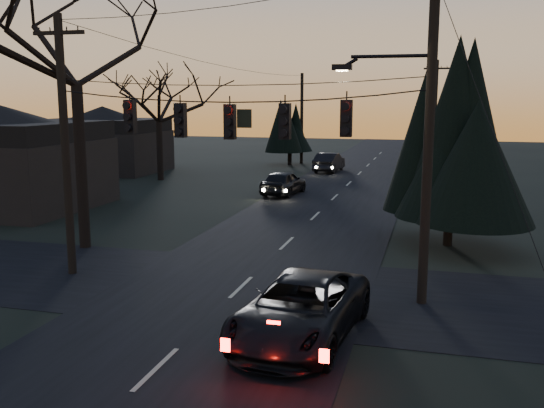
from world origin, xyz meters
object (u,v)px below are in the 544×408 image
(utility_pole_right, at_px, (421,303))
(sedan_oncoming_a, at_px, (283,183))
(utility_pole_far_l, at_px, (301,163))
(bare_tree_left, at_px, (73,17))
(suv_near, at_px, (301,310))
(sedan_oncoming_b, at_px, (329,162))
(utility_pole_far_r, at_px, (432,179))
(utility_pole_left, at_px, (73,273))
(evergreen_right, at_px, (453,140))

(utility_pole_right, bearing_deg, sedan_oncoming_a, 115.55)
(utility_pole_right, height_order, utility_pole_far_l, utility_pole_right)
(bare_tree_left, bearing_deg, utility_pole_far_l, 87.20)
(suv_near, xyz_separation_m, sedan_oncoming_b, (-5.19, 33.95, 0.00))
(utility_pole_far_r, bearing_deg, utility_pole_right, -90.00)
(bare_tree_left, height_order, sedan_oncoming_b, bare_tree_left)
(utility_pole_right, bearing_deg, utility_pole_far_l, 107.72)
(utility_pole_right, xyz_separation_m, sedan_oncoming_a, (-8.70, 18.20, 0.74))
(utility_pole_left, bearing_deg, utility_pole_far_r, 67.67)
(utility_pole_far_r, xyz_separation_m, suv_near, (-2.82, -31.47, 0.75))
(utility_pole_far_r, distance_m, sedan_oncoming_b, 8.42)
(utility_pole_far_l, bearing_deg, suv_near, -77.60)
(utility_pole_left, distance_m, utility_pole_far_r, 30.27)
(bare_tree_left, distance_m, evergreen_right, 15.23)
(utility_pole_right, height_order, bare_tree_left, bare_tree_left)
(utility_pole_right, relative_size, utility_pole_far_l, 1.25)
(utility_pole_left, height_order, evergreen_right, evergreen_right)
(utility_pole_left, xyz_separation_m, utility_pole_far_l, (0.00, 36.00, 0.00))
(sedan_oncoming_a, distance_m, sedan_oncoming_b, 12.30)
(evergreen_right, distance_m, sedan_oncoming_b, 24.92)
(evergreen_right, height_order, suv_near, evergreen_right)
(utility_pole_left, relative_size, suv_near, 1.58)
(sedan_oncoming_b, bearing_deg, sedan_oncoming_a, 91.04)
(utility_pole_right, relative_size, bare_tree_left, 0.79)
(bare_tree_left, bearing_deg, utility_pole_far_r, 62.04)
(sedan_oncoming_a, height_order, sedan_oncoming_b, sedan_oncoming_b)
(utility_pole_far_l, height_order, sedan_oncoming_a, utility_pole_far_l)
(sedan_oncoming_a, bearing_deg, utility_pole_far_l, -74.40)
(utility_pole_left, relative_size, bare_tree_left, 0.67)
(evergreen_right, height_order, sedan_oncoming_a, evergreen_right)
(utility_pole_right, bearing_deg, bare_tree_left, 165.75)
(utility_pole_far_l, xyz_separation_m, bare_tree_left, (-1.60, -32.67, 8.85))
(bare_tree_left, relative_size, suv_near, 2.35)
(evergreen_right, bearing_deg, utility_pole_left, -148.88)
(utility_pole_right, height_order, utility_pole_far_r, utility_pole_right)
(utility_pole_right, relative_size, sedan_oncoming_b, 2.19)
(utility_pole_left, height_order, bare_tree_left, bare_tree_left)
(suv_near, distance_m, sedan_oncoming_a, 22.46)
(utility_pole_far_l, height_order, bare_tree_left, bare_tree_left)
(suv_near, bearing_deg, utility_pole_left, 164.21)
(utility_pole_far_l, height_order, evergreen_right, evergreen_right)
(suv_near, bearing_deg, sedan_oncoming_a, 111.20)
(utility_pole_far_r, relative_size, evergreen_right, 1.17)
(utility_pole_far_r, xyz_separation_m, utility_pole_far_l, (-11.50, 8.00, 0.00))
(utility_pole_far_l, relative_size, bare_tree_left, 0.63)
(suv_near, relative_size, sedan_oncoming_b, 1.18)
(utility_pole_left, bearing_deg, evergreen_right, 31.12)
(utility_pole_far_r, distance_m, utility_pole_far_l, 14.01)
(utility_pole_left, bearing_deg, utility_pole_right, 0.00)
(utility_pole_left, xyz_separation_m, bare_tree_left, (-1.60, 3.33, 8.85))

